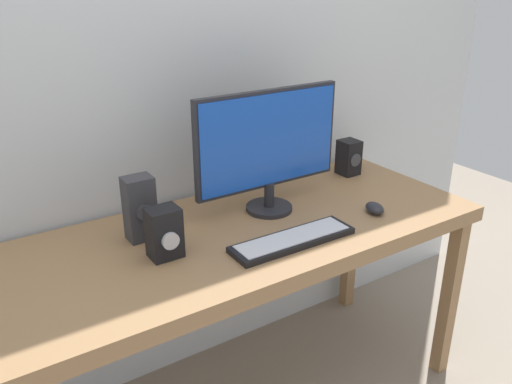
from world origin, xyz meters
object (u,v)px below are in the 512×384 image
(mouse, at_px, (375,208))
(speaker_right, at_px, (349,157))
(monitor, at_px, (268,145))
(speaker_left, at_px, (140,208))
(keyboard_primary, at_px, (293,240))
(audio_controller, at_px, (164,233))
(desk, at_px, (245,246))

(mouse, xyz_separation_m, speaker_right, (0.19, 0.35, 0.06))
(speaker_right, bearing_deg, mouse, -118.47)
(monitor, height_order, speaker_right, monitor)
(speaker_left, bearing_deg, keyboard_primary, -36.90)
(mouse, xyz_separation_m, audio_controller, (-0.75, 0.12, 0.06))
(desk, height_order, speaker_right, speaker_right)
(desk, distance_m, audio_controller, 0.34)
(desk, height_order, mouse, mouse)
(desk, bearing_deg, audio_controller, -173.97)
(keyboard_primary, height_order, mouse, mouse)
(mouse, height_order, speaker_right, speaker_right)
(speaker_left, bearing_deg, desk, -20.52)
(monitor, relative_size, mouse, 6.58)
(keyboard_primary, distance_m, mouse, 0.38)
(keyboard_primary, relative_size, mouse, 4.93)
(speaker_left, bearing_deg, monitor, -4.48)
(speaker_right, xyz_separation_m, audio_controller, (-0.94, -0.23, 0.01))
(desk, xyz_separation_m, speaker_right, (0.64, 0.19, 0.14))
(desk, bearing_deg, monitor, 28.80)
(monitor, bearing_deg, mouse, -38.19)
(keyboard_primary, relative_size, speaker_left, 2.00)
(mouse, xyz_separation_m, speaker_left, (-0.77, 0.27, 0.09))
(mouse, relative_size, speaker_right, 0.58)
(speaker_right, height_order, audio_controller, audio_controller)
(keyboard_primary, height_order, speaker_right, speaker_right)
(monitor, distance_m, speaker_left, 0.49)
(speaker_right, bearing_deg, keyboard_primary, -147.14)
(monitor, xyz_separation_m, speaker_left, (-0.47, 0.04, -0.14))
(keyboard_primary, relative_size, speaker_right, 2.87)
(speaker_right, relative_size, audio_controller, 0.93)
(monitor, bearing_deg, keyboard_primary, -107.07)
(keyboard_primary, height_order, audio_controller, audio_controller)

